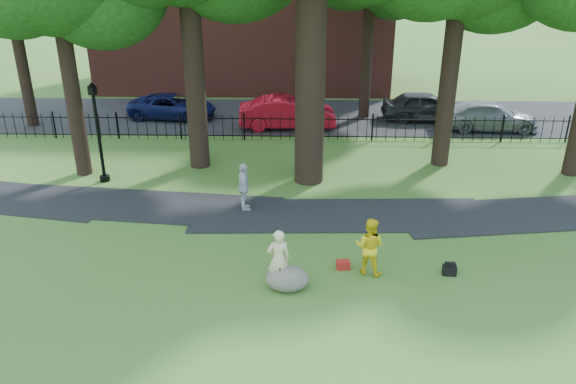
{
  "coord_description": "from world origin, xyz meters",
  "views": [
    {
      "loc": [
        -0.27,
        -13.24,
        8.35
      ],
      "look_at": [
        -0.67,
        2.0,
        1.68
      ],
      "focal_mm": 35.0,
      "sensor_mm": 36.0,
      "label": 1
    }
  ],
  "objects_px": {
    "man": "(369,246)",
    "lamppost": "(99,134)",
    "boulder": "(287,277)",
    "woman": "(278,259)",
    "red_sedan": "(287,113)"
  },
  "relations": [
    {
      "from": "boulder",
      "to": "red_sedan",
      "type": "bearing_deg",
      "value": 91.59
    },
    {
      "from": "woman",
      "to": "red_sedan",
      "type": "distance_m",
      "value": 14.38
    },
    {
      "from": "boulder",
      "to": "lamppost",
      "type": "height_order",
      "value": "lamppost"
    },
    {
      "from": "man",
      "to": "lamppost",
      "type": "distance_m",
      "value": 11.57
    },
    {
      "from": "boulder",
      "to": "red_sedan",
      "type": "distance_m",
      "value": 14.45
    },
    {
      "from": "woman",
      "to": "lamppost",
      "type": "xyz_separation_m",
      "value": [
        -7.07,
        7.22,
        1.05
      ]
    },
    {
      "from": "woman",
      "to": "boulder",
      "type": "distance_m",
      "value": 0.56
    },
    {
      "from": "woman",
      "to": "boulder",
      "type": "height_order",
      "value": "woman"
    },
    {
      "from": "woman",
      "to": "lamppost",
      "type": "height_order",
      "value": "lamppost"
    },
    {
      "from": "man",
      "to": "woman",
      "type": "bearing_deg",
      "value": 37.92
    },
    {
      "from": "lamppost",
      "to": "boulder",
      "type": "bearing_deg",
      "value": -20.38
    },
    {
      "from": "man",
      "to": "lamppost",
      "type": "relative_size",
      "value": 0.43
    },
    {
      "from": "woman",
      "to": "man",
      "type": "bearing_deg",
      "value": -176.55
    },
    {
      "from": "boulder",
      "to": "red_sedan",
      "type": "height_order",
      "value": "red_sedan"
    },
    {
      "from": "woman",
      "to": "lamppost",
      "type": "bearing_deg",
      "value": -59.03
    }
  ]
}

